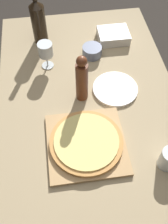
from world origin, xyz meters
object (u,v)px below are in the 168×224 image
pizza (86,142)px  wine_glass (46,50)px  small_bowl (92,51)px  wine_bottle (38,21)px  pepper_mill (82,79)px

pizza → wine_glass: 0.55m
pizza → small_bowl: (0.12, 0.57, 0.00)m
wine_bottle → pepper_mill: 0.50m
pizza → pepper_mill: pepper_mill is taller
pizza → wine_bottle: size_ratio=0.98×
wine_bottle → wine_glass: wine_bottle is taller
pizza → wine_glass: size_ratio=2.11×
pepper_mill → wine_bottle: bearing=111.6°
wine_glass → small_bowl: wine_glass is taller
pizza → pepper_mill: size_ratio=1.20×
pizza → small_bowl: 0.58m
wine_bottle → wine_glass: 0.22m
pepper_mill → wine_glass: size_ratio=1.75×
pizza → pepper_mill: 0.30m
wine_glass → small_bowl: bearing=11.1°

